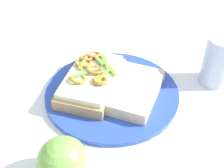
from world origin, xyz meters
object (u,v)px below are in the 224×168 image
object	(u,v)px
apple_0	(63,162)
drinking_glass	(218,61)
bread_slice_side	(133,91)
sandwich	(91,80)
plate	(112,93)

from	to	relation	value
apple_0	drinking_glass	xyz separation A→B (m)	(-0.07, 0.38, 0.02)
bread_slice_side	drinking_glass	world-z (taller)	drinking_glass
sandwich	bread_slice_side	world-z (taller)	sandwich
bread_slice_side	drinking_glass	xyz separation A→B (m)	(0.03, 0.19, 0.03)
plate	apple_0	world-z (taller)	apple_0
plate	apple_0	distance (m)	0.21
sandwich	drinking_glass	distance (m)	0.27
bread_slice_side	drinking_glass	size ratio (longest dim) A/B	1.31
apple_0	plate	bearing A→B (deg)	130.33
drinking_glass	plate	bearing A→B (deg)	-106.64
apple_0	bread_slice_side	bearing A→B (deg)	118.69
sandwich	apple_0	xyz separation A→B (m)	(0.17, -0.13, 0.01)
plate	apple_0	size ratio (longest dim) A/B	3.42
sandwich	apple_0	bearing A→B (deg)	-172.56
sandwich	drinking_glass	size ratio (longest dim) A/B	1.75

